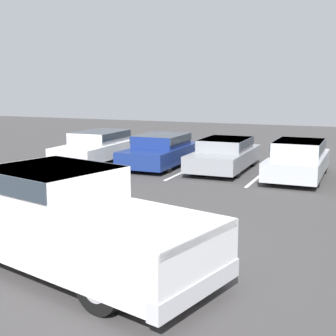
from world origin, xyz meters
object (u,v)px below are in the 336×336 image
Objects in this scene: parked_sedan_b at (161,149)px; wheel_stop_curb at (169,153)px; pickup_truck at (65,219)px; parked_sedan_c at (225,153)px; parked_sedan_a at (99,145)px; parked_sedan_d at (298,158)px.

wheel_stop_curb is (-0.89, 2.93, -0.58)m from parked_sedan_b.
pickup_truck is 3.74× the size of wheel_stop_curb.
parked_sedan_c is 4.49m from wheel_stop_curb.
pickup_truck is 11.60m from parked_sedan_a.
parked_sedan_d is (2.62, 9.75, -0.19)m from pickup_truck.
pickup_truck is at bearing -14.88° from parked_sedan_d.
parked_sedan_b is at bearing -93.50° from parked_sedan_d.
wheel_stop_curb is at bearing -163.46° from parked_sedan_b.
parked_sedan_b is at bearing -88.15° from parked_sedan_c.
parked_sedan_b is 2.55m from parked_sedan_c.
parked_sedan_b is at bearing 119.15° from pickup_truck.
pickup_truck is at bearing -74.82° from wheel_stop_curb.
parked_sedan_d is at bearing 80.48° from parked_sedan_c.
parked_sedan_c is at bearing 91.89° from parked_sedan_b.
parked_sedan_c is 1.00× the size of parked_sedan_d.
parked_sedan_a is at bearing -92.87° from parked_sedan_b.
pickup_truck reaches higher than parked_sedan_b.
parked_sedan_a is 1.11× the size of parked_sedan_c.
wheel_stop_curb is at bearing -117.81° from parked_sedan_d.
pickup_truck is 13.51m from wheel_stop_curb.
pickup_truck is at bearing 0.14° from parked_sedan_c.
wheel_stop_curb is (1.98, 2.80, -0.59)m from parked_sedan_a.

